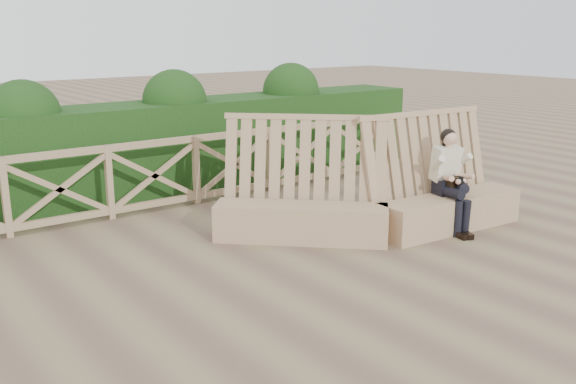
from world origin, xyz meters
TOP-DOWN VIEW (x-y plane):
  - ground at (0.00, 0.00)m, footprint 60.00×60.00m
  - bench at (1.93, 0.69)m, footprint 4.11×2.33m
  - woman at (2.87, 0.21)m, footprint 0.50×0.84m
  - guardrail at (0.00, 3.50)m, footprint 10.10×0.09m
  - hedge at (0.00, 4.70)m, footprint 12.00×1.20m

SIDE VIEW (x-z plane):
  - ground at x=0.00m, z-range 0.00..0.00m
  - bench at x=1.93m, z-range -0.40..1.22m
  - guardrail at x=0.00m, z-range 0.00..1.10m
  - hedge at x=0.00m, z-range 0.00..1.50m
  - woman at x=2.87m, z-range 0.06..1.46m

